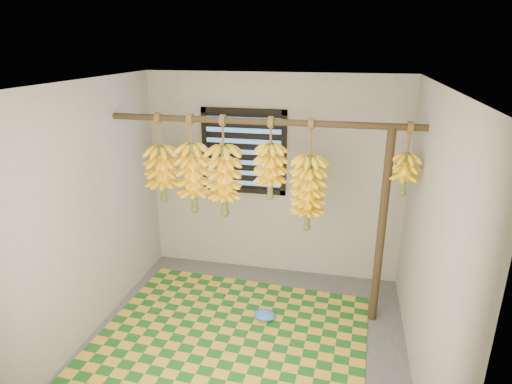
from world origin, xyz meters
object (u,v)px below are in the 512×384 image
(banana_bunch_a, at_px, (163,174))
(banana_bunch_d, at_px, (270,171))
(banana_bunch_b, at_px, (193,178))
(support_post, at_px, (381,230))
(banana_bunch_e, at_px, (308,193))
(banana_bunch_f, at_px, (405,174))
(woven_mat, at_px, (232,336))
(plastic_bag, at_px, (265,315))
(banana_bunch_c, at_px, (224,181))

(banana_bunch_a, height_order, banana_bunch_d, same)
(banana_bunch_b, bearing_deg, support_post, 0.00)
(banana_bunch_a, xyz_separation_m, banana_bunch_e, (1.51, 0.00, -0.10))
(banana_bunch_b, relative_size, banana_bunch_f, 1.49)
(woven_mat, distance_m, banana_bunch_b, 1.61)
(plastic_bag, xyz_separation_m, banana_bunch_a, (-1.14, 0.27, 1.36))
(banana_bunch_b, height_order, banana_bunch_e, same)
(banana_bunch_b, bearing_deg, banana_bunch_f, 0.00)
(support_post, distance_m, woven_mat, 1.78)
(woven_mat, distance_m, banana_bunch_d, 1.65)
(support_post, relative_size, banana_bunch_a, 2.17)
(plastic_bag, bearing_deg, banana_bunch_d, 91.54)
(banana_bunch_b, xyz_separation_m, banana_bunch_f, (2.04, 0.00, 0.17))
(woven_mat, relative_size, banana_bunch_b, 2.52)
(woven_mat, bearing_deg, banana_bunch_f, 21.66)
(support_post, xyz_separation_m, plastic_bag, (-1.08, -0.27, -0.94))
(plastic_bag, relative_size, banana_bunch_e, 0.21)
(banana_bunch_b, relative_size, banana_bunch_e, 0.91)
(woven_mat, distance_m, banana_bunch_a, 1.77)
(plastic_bag, distance_m, banana_bunch_d, 1.49)
(banana_bunch_b, distance_m, banana_bunch_d, 0.81)
(banana_bunch_c, bearing_deg, banana_bunch_a, 180.00)
(plastic_bag, relative_size, banana_bunch_a, 0.25)
(banana_bunch_d, xyz_separation_m, banana_bunch_f, (1.24, 0.00, 0.05))
(woven_mat, bearing_deg, banana_bunch_b, 132.34)
(banana_bunch_b, distance_m, banana_bunch_f, 2.04)
(woven_mat, height_order, banana_bunch_c, banana_bunch_c)
(woven_mat, bearing_deg, plastic_bag, 51.25)
(support_post, bearing_deg, banana_bunch_c, 180.00)
(banana_bunch_e, bearing_deg, banana_bunch_a, 180.00)
(plastic_bag, bearing_deg, banana_bunch_c, 150.75)
(banana_bunch_c, bearing_deg, banana_bunch_b, 180.00)
(banana_bunch_d, bearing_deg, woven_mat, -113.27)
(woven_mat, bearing_deg, banana_bunch_d, 66.73)
(banana_bunch_f, bearing_deg, support_post, 180.00)
(support_post, height_order, banana_bunch_a, banana_bunch_a)
(woven_mat, relative_size, banana_bunch_d, 3.15)
(woven_mat, height_order, banana_bunch_a, banana_bunch_a)
(banana_bunch_a, bearing_deg, banana_bunch_b, 0.00)
(banana_bunch_f, bearing_deg, woven_mat, -158.34)
(banana_bunch_a, relative_size, banana_bunch_b, 0.92)
(banana_bunch_e, bearing_deg, banana_bunch_b, 180.00)
(banana_bunch_c, height_order, banana_bunch_d, same)
(support_post, bearing_deg, banana_bunch_e, 180.00)
(banana_bunch_c, height_order, banana_bunch_f, same)
(banana_bunch_c, height_order, banana_bunch_e, same)
(support_post, xyz_separation_m, banana_bunch_e, (-0.72, 0.00, 0.33))
(banana_bunch_e, bearing_deg, banana_bunch_f, 0.00)
(banana_bunch_c, bearing_deg, banana_bunch_f, 0.00)
(plastic_bag, distance_m, banana_bunch_a, 1.80)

